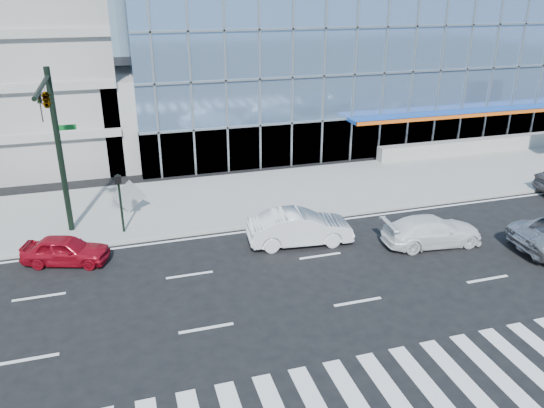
{
  "coord_description": "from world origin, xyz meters",
  "views": [
    {
      "loc": [
        -8.37,
        -20.0,
        11.43
      ],
      "look_at": [
        -1.4,
        3.0,
        1.57
      ],
      "focal_mm": 35.0,
      "sensor_mm": 36.0,
      "label": 1
    }
  ],
  "objects_px": {
    "white_sedan": "(300,228)",
    "tilted_panel": "(129,196)",
    "traffic_signal": "(51,118)",
    "red_sedan": "(66,250)",
    "white_suv": "(432,231)",
    "ped_signal_post": "(120,195)"
  },
  "relations": [
    {
      "from": "white_sedan",
      "to": "tilted_panel",
      "type": "relative_size",
      "value": 3.83
    },
    {
      "from": "white_sedan",
      "to": "tilted_panel",
      "type": "bearing_deg",
      "value": 58.14
    },
    {
      "from": "traffic_signal",
      "to": "white_sedan",
      "type": "relative_size",
      "value": 1.61
    },
    {
      "from": "white_sedan",
      "to": "tilted_panel",
      "type": "distance_m",
      "value": 9.59
    },
    {
      "from": "white_sedan",
      "to": "red_sedan",
      "type": "relative_size",
      "value": 1.32
    },
    {
      "from": "white_sedan",
      "to": "red_sedan",
      "type": "distance_m",
      "value": 10.65
    },
    {
      "from": "white_suv",
      "to": "red_sedan",
      "type": "distance_m",
      "value": 16.87
    },
    {
      "from": "ped_signal_post",
      "to": "red_sedan",
      "type": "bearing_deg",
      "value": -138.33
    },
    {
      "from": "ped_signal_post",
      "to": "white_suv",
      "type": "xyz_separation_m",
      "value": [
        14.03,
        -5.35,
        -1.45
      ]
    },
    {
      "from": "white_suv",
      "to": "tilted_panel",
      "type": "xyz_separation_m",
      "value": [
        -13.57,
        7.82,
        0.37
      ]
    },
    {
      "from": "traffic_signal",
      "to": "white_suv",
      "type": "distance_m",
      "value": 18.11
    },
    {
      "from": "traffic_signal",
      "to": "white_suv",
      "type": "height_order",
      "value": "traffic_signal"
    },
    {
      "from": "traffic_signal",
      "to": "tilted_panel",
      "type": "bearing_deg",
      "value": 43.91
    },
    {
      "from": "white_sedan",
      "to": "tilted_panel",
      "type": "xyz_separation_m",
      "value": [
        -7.57,
        5.89,
        0.24
      ]
    },
    {
      "from": "traffic_signal",
      "to": "tilted_panel",
      "type": "height_order",
      "value": "traffic_signal"
    },
    {
      "from": "traffic_signal",
      "to": "white_sedan",
      "type": "distance_m",
      "value": 12.19
    },
    {
      "from": "ped_signal_post",
      "to": "white_suv",
      "type": "relative_size",
      "value": 0.63
    },
    {
      "from": "ped_signal_post",
      "to": "white_sedan",
      "type": "distance_m",
      "value": 8.83
    },
    {
      "from": "traffic_signal",
      "to": "white_sedan",
      "type": "bearing_deg",
      "value": -16.09
    },
    {
      "from": "traffic_signal",
      "to": "red_sedan",
      "type": "relative_size",
      "value": 2.13
    },
    {
      "from": "traffic_signal",
      "to": "tilted_panel",
      "type": "xyz_separation_m",
      "value": [
        2.96,
        2.85,
        -5.1
      ]
    },
    {
      "from": "white_suv",
      "to": "red_sedan",
      "type": "bearing_deg",
      "value": 83.98
    }
  ]
}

